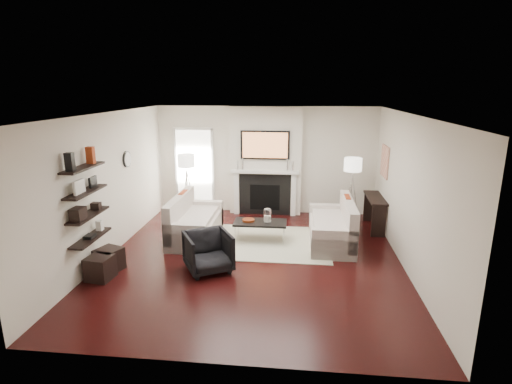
# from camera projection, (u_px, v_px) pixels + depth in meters

# --- Properties ---
(room_envelope) EXTENTS (6.00, 6.00, 6.00)m
(room_envelope) POSITION_uv_depth(u_px,v_px,m) (253.00, 190.00, 7.22)
(room_envelope) COLOR black
(room_envelope) RESTS_ON ground
(chimney_breast) EXTENTS (1.80, 0.25, 2.70)m
(chimney_breast) POSITION_uv_depth(u_px,v_px,m) (265.00, 161.00, 9.98)
(chimney_breast) COLOR silver
(chimney_breast) RESTS_ON floor
(fireplace_surround) EXTENTS (1.30, 0.02, 1.04)m
(fireplace_surround) POSITION_uv_depth(u_px,v_px,m) (265.00, 195.00, 10.07)
(fireplace_surround) COLOR black
(fireplace_surround) RESTS_ON floor
(firebox) EXTENTS (0.75, 0.02, 0.65)m
(firebox) POSITION_uv_depth(u_px,v_px,m) (265.00, 197.00, 10.08)
(firebox) COLOR black
(firebox) RESTS_ON floor
(mantel_pilaster_l) EXTENTS (0.12, 0.08, 1.10)m
(mantel_pilaster_l) POSITION_uv_depth(u_px,v_px,m) (236.00, 193.00, 10.10)
(mantel_pilaster_l) COLOR white
(mantel_pilaster_l) RESTS_ON floor
(mantel_pilaster_r) EXTENTS (0.12, 0.08, 1.10)m
(mantel_pilaster_r) POSITION_uv_depth(u_px,v_px,m) (293.00, 195.00, 9.96)
(mantel_pilaster_r) COLOR white
(mantel_pilaster_r) RESTS_ON floor
(mantel_shelf) EXTENTS (1.70, 0.18, 0.07)m
(mantel_shelf) POSITION_uv_depth(u_px,v_px,m) (265.00, 172.00, 9.86)
(mantel_shelf) COLOR white
(mantel_shelf) RESTS_ON chimney_breast
(tv_body) EXTENTS (1.20, 0.06, 0.70)m
(tv_body) POSITION_uv_depth(u_px,v_px,m) (265.00, 145.00, 9.72)
(tv_body) COLOR black
(tv_body) RESTS_ON chimney_breast
(tv_screen) EXTENTS (1.10, 0.00, 0.62)m
(tv_screen) POSITION_uv_depth(u_px,v_px,m) (265.00, 145.00, 9.69)
(tv_screen) COLOR #BF723F
(tv_screen) RESTS_ON tv_body
(candlestick_l_tall) EXTENTS (0.04, 0.04, 0.30)m
(candlestick_l_tall) POSITION_uv_depth(u_px,v_px,m) (243.00, 164.00, 9.88)
(candlestick_l_tall) COLOR silver
(candlestick_l_tall) RESTS_ON mantel_shelf
(candlestick_l_short) EXTENTS (0.04, 0.04, 0.24)m
(candlestick_l_short) POSITION_uv_depth(u_px,v_px,m) (238.00, 165.00, 9.90)
(candlestick_l_short) COLOR silver
(candlestick_l_short) RESTS_ON mantel_shelf
(candlestick_r_tall) EXTENTS (0.04, 0.04, 0.30)m
(candlestick_r_tall) POSITION_uv_depth(u_px,v_px,m) (287.00, 165.00, 9.77)
(candlestick_r_tall) COLOR silver
(candlestick_r_tall) RESTS_ON mantel_shelf
(candlestick_r_short) EXTENTS (0.04, 0.04, 0.24)m
(candlestick_r_short) POSITION_uv_depth(u_px,v_px,m) (293.00, 166.00, 9.77)
(candlestick_r_short) COLOR silver
(candlestick_r_short) RESTS_ON mantel_shelf
(hallway_panel) EXTENTS (0.90, 0.02, 2.10)m
(hallway_panel) POSITION_uv_depth(u_px,v_px,m) (195.00, 171.00, 10.35)
(hallway_panel) COLOR white
(hallway_panel) RESTS_ON floor
(door_trim_l) EXTENTS (0.06, 0.06, 2.16)m
(door_trim_l) POSITION_uv_depth(u_px,v_px,m) (177.00, 170.00, 10.38)
(door_trim_l) COLOR white
(door_trim_l) RESTS_ON floor
(door_trim_r) EXTENTS (0.06, 0.06, 2.16)m
(door_trim_r) POSITION_uv_depth(u_px,v_px,m) (213.00, 171.00, 10.28)
(door_trim_r) COLOR white
(door_trim_r) RESTS_ON floor
(door_trim_top) EXTENTS (1.02, 0.06, 0.06)m
(door_trim_top) POSITION_uv_depth(u_px,v_px,m) (193.00, 129.00, 10.05)
(door_trim_top) COLOR white
(door_trim_top) RESTS_ON wall_back
(rug) EXTENTS (2.60, 2.00, 0.01)m
(rug) POSITION_uv_depth(u_px,v_px,m) (267.00, 242.00, 8.35)
(rug) COLOR #B7B196
(rug) RESTS_ON floor
(loveseat_left_base) EXTENTS (0.85, 1.80, 0.42)m
(loveseat_left_base) POSITION_uv_depth(u_px,v_px,m) (196.00, 229.00, 8.55)
(loveseat_left_base) COLOR beige
(loveseat_left_base) RESTS_ON floor
(loveseat_left_back) EXTENTS (0.18, 1.80, 0.80)m
(loveseat_left_back) POSITION_uv_depth(u_px,v_px,m) (180.00, 214.00, 8.51)
(loveseat_left_back) COLOR beige
(loveseat_left_back) RESTS_ON floor
(loveseat_left_arm_n) EXTENTS (0.85, 0.18, 0.60)m
(loveseat_left_arm_n) POSITION_uv_depth(u_px,v_px,m) (185.00, 238.00, 7.75)
(loveseat_left_arm_n) COLOR beige
(loveseat_left_arm_n) RESTS_ON floor
(loveseat_left_arm_s) EXTENTS (0.85, 0.18, 0.60)m
(loveseat_left_arm_s) POSITION_uv_depth(u_px,v_px,m) (204.00, 213.00, 9.31)
(loveseat_left_arm_s) COLOR beige
(loveseat_left_arm_s) RESTS_ON floor
(loveseat_left_cushion) EXTENTS (0.63, 1.44, 0.10)m
(loveseat_left_cushion) POSITION_uv_depth(u_px,v_px,m) (198.00, 217.00, 8.48)
(loveseat_left_cushion) COLOR beige
(loveseat_left_cushion) RESTS_ON loveseat_left_base
(pillow_left_orange) EXTENTS (0.10, 0.42, 0.42)m
(pillow_left_orange) POSITION_uv_depth(u_px,v_px,m) (183.00, 201.00, 8.74)
(pillow_left_orange) COLOR maroon
(pillow_left_orange) RESTS_ON loveseat_left_cushion
(pillow_left_charcoal) EXTENTS (0.10, 0.40, 0.40)m
(pillow_left_charcoal) POSITION_uv_depth(u_px,v_px,m) (175.00, 210.00, 8.17)
(pillow_left_charcoal) COLOR black
(pillow_left_charcoal) RESTS_ON loveseat_left_cushion
(loveseat_right_base) EXTENTS (0.85, 1.80, 0.42)m
(loveseat_right_base) POSITION_uv_depth(u_px,v_px,m) (331.00, 234.00, 8.26)
(loveseat_right_base) COLOR beige
(loveseat_right_base) RESTS_ON floor
(loveseat_right_back) EXTENTS (0.18, 1.80, 0.80)m
(loveseat_right_back) POSITION_uv_depth(u_px,v_px,m) (348.00, 220.00, 8.15)
(loveseat_right_back) COLOR beige
(loveseat_right_back) RESTS_ON floor
(loveseat_right_arm_n) EXTENTS (0.85, 0.18, 0.60)m
(loveseat_right_arm_n) POSITION_uv_depth(u_px,v_px,m) (334.00, 244.00, 7.46)
(loveseat_right_arm_n) COLOR beige
(loveseat_right_arm_n) RESTS_ON floor
(loveseat_right_arm_s) EXTENTS (0.85, 0.18, 0.60)m
(loveseat_right_arm_s) POSITION_uv_depth(u_px,v_px,m) (328.00, 217.00, 9.02)
(loveseat_right_arm_s) COLOR beige
(loveseat_right_arm_s) RESTS_ON floor
(loveseat_right_cushion) EXTENTS (0.63, 1.44, 0.10)m
(loveseat_right_cushion) POSITION_uv_depth(u_px,v_px,m) (329.00, 222.00, 8.20)
(loveseat_right_cushion) COLOR beige
(loveseat_right_cushion) RESTS_ON loveseat_right_base
(pillow_right_orange) EXTENTS (0.10, 0.42, 0.42)m
(pillow_right_orange) POSITION_uv_depth(u_px,v_px,m) (347.00, 206.00, 8.38)
(pillow_right_orange) COLOR maroon
(pillow_right_orange) RESTS_ON loveseat_right_cushion
(pillow_right_charcoal) EXTENTS (0.10, 0.40, 0.40)m
(pillow_right_charcoal) POSITION_uv_depth(u_px,v_px,m) (350.00, 215.00, 7.81)
(pillow_right_charcoal) COLOR black
(pillow_right_charcoal) RESTS_ON loveseat_right_cushion
(coffee_table) EXTENTS (1.10, 0.55, 0.04)m
(coffee_table) POSITION_uv_depth(u_px,v_px,m) (260.00, 223.00, 8.36)
(coffee_table) COLOR black
(coffee_table) RESTS_ON floor
(coffee_leg_nw) EXTENTS (0.02, 0.02, 0.38)m
(coffee_leg_nw) POSITION_uv_depth(u_px,v_px,m) (235.00, 235.00, 8.25)
(coffee_leg_nw) COLOR silver
(coffee_leg_nw) RESTS_ON floor
(coffee_leg_ne) EXTENTS (0.02, 0.02, 0.38)m
(coffee_leg_ne) POSITION_uv_depth(u_px,v_px,m) (284.00, 237.00, 8.15)
(coffee_leg_ne) COLOR silver
(coffee_leg_ne) RESTS_ON floor
(coffee_leg_sw) EXTENTS (0.02, 0.02, 0.38)m
(coffee_leg_sw) POSITION_uv_depth(u_px,v_px,m) (238.00, 228.00, 8.67)
(coffee_leg_sw) COLOR silver
(coffee_leg_sw) RESTS_ON floor
(coffee_leg_se) EXTENTS (0.02, 0.02, 0.38)m
(coffee_leg_se) POSITION_uv_depth(u_px,v_px,m) (284.00, 229.00, 8.57)
(coffee_leg_se) COLOR silver
(coffee_leg_se) RESTS_ON floor
(hurricane_glass) EXTENTS (0.16, 0.16, 0.28)m
(hurricane_glass) POSITION_uv_depth(u_px,v_px,m) (267.00, 216.00, 8.30)
(hurricane_glass) COLOR white
(hurricane_glass) RESTS_ON coffee_table
(hurricane_candle) EXTENTS (0.09, 0.09, 0.14)m
(hurricane_candle) POSITION_uv_depth(u_px,v_px,m) (267.00, 218.00, 8.32)
(hurricane_candle) COLOR white
(hurricane_candle) RESTS_ON coffee_table
(copper_bowl) EXTENTS (0.26, 0.26, 0.04)m
(copper_bowl) POSITION_uv_depth(u_px,v_px,m) (248.00, 220.00, 8.37)
(copper_bowl) COLOR #9E3D1A
(copper_bowl) RESTS_ON coffee_table
(armchair) EXTENTS (1.00, 0.98, 0.77)m
(armchair) POSITION_uv_depth(u_px,v_px,m) (208.00, 250.00, 6.99)
(armchair) COLOR black
(armchair) RESTS_ON floor
(lamp_left_post) EXTENTS (0.02, 0.02, 1.20)m
(lamp_left_post) POSITION_uv_depth(u_px,v_px,m) (188.00, 195.00, 9.73)
(lamp_left_post) COLOR silver
(lamp_left_post) RESTS_ON floor
(lamp_left_shade) EXTENTS (0.40, 0.40, 0.30)m
(lamp_left_shade) POSITION_uv_depth(u_px,v_px,m) (186.00, 161.00, 9.52)
(lamp_left_shade) COLOR white
(lamp_left_shade) RESTS_ON lamp_left_post
(lamp_left_leg_a) EXTENTS (0.25, 0.02, 1.23)m
(lamp_left_leg_a) POSITION_uv_depth(u_px,v_px,m) (192.00, 195.00, 9.72)
(lamp_left_leg_a) COLOR silver
(lamp_left_leg_a) RESTS_ON floor
(lamp_left_leg_b) EXTENTS (0.14, 0.22, 1.23)m
(lamp_left_leg_b) POSITION_uv_depth(u_px,v_px,m) (187.00, 194.00, 9.83)
(lamp_left_leg_b) COLOR silver
(lamp_left_leg_b) RESTS_ON floor
(lamp_left_leg_c) EXTENTS (0.14, 0.22, 1.23)m
(lamp_left_leg_c) POSITION_uv_depth(u_px,v_px,m) (184.00, 196.00, 9.65)
(lamp_left_leg_c) COLOR silver
(lamp_left_leg_c) RESTS_ON floor
(lamp_right_post) EXTENTS (0.02, 0.02, 1.20)m
(lamp_right_post) POSITION_uv_depth(u_px,v_px,m) (351.00, 201.00, 9.25)
(lamp_right_post) COLOR silver
(lamp_right_post) RESTS_ON floor
(lamp_right_shade) EXTENTS (0.40, 0.40, 0.30)m
(lamp_right_shade) POSITION_uv_depth(u_px,v_px,m) (353.00, 165.00, 9.03)
(lamp_right_shade) COLOR white
(lamp_right_shade) RESTS_ON lamp_right_post
(lamp_right_leg_a) EXTENTS (0.25, 0.02, 1.23)m
(lamp_right_leg_a) POSITION_uv_depth(u_px,v_px,m) (355.00, 201.00, 9.24)
(lamp_right_leg_a) COLOR silver
(lamp_right_leg_a) RESTS_ON floor
(lamp_right_leg_b) EXTENTS (0.14, 0.22, 1.23)m
(lamp_right_leg_b) POSITION_uv_depth(u_px,v_px,m) (348.00, 199.00, 9.34)
(lamp_right_leg_b) COLOR silver
(lamp_right_leg_b) RESTS_ON floor
(lamp_right_leg_c) EXTENTS (0.14, 0.22, 1.23)m
(lamp_right_leg_c) POSITION_uv_depth(u_px,v_px,m) (349.00, 202.00, 9.16)
(lamp_right_leg_c) COLOR silver
(lamp_right_leg_c) RESTS_ON floor
(console_top) EXTENTS (0.35, 1.20, 0.04)m
(console_top) POSITION_uv_depth(u_px,v_px,m) (375.00, 198.00, 9.00)
(console_top) COLOR black
(console_top) RESTS_ON floor
(console_leg_n) EXTENTS (0.30, 0.04, 0.71)m
(console_leg_n) POSITION_uv_depth(u_px,v_px,m) (379.00, 221.00, 8.57)
(console_leg_n) COLOR black
(console_leg_n) RESTS_ON floor
(console_leg_s) EXTENTS (0.30, 0.04, 0.71)m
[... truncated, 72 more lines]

